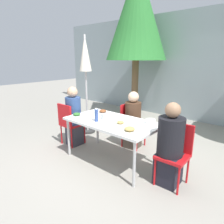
{
  "coord_description": "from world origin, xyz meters",
  "views": [
    {
      "loc": [
        2.1,
        -2.41,
        1.75
      ],
      "look_at": [
        0.0,
        0.0,
        0.88
      ],
      "focal_mm": 32.0,
      "sensor_mm": 36.0,
      "label": 1
    }
  ],
  "objects_px": {
    "person_right": "(170,147)",
    "person_far": "(133,121)",
    "person_left": "(74,117)",
    "chair_left": "(69,121)",
    "closed_umbrella": "(85,63)",
    "chair_far": "(131,122)",
    "tree_behind_right": "(137,13)",
    "salad_bowl": "(150,121)",
    "chair_right": "(175,149)",
    "bottle": "(96,115)",
    "drinking_cup": "(103,116)"
  },
  "relations": [
    {
      "from": "person_right",
      "to": "closed_umbrella",
      "type": "distance_m",
      "value": 2.72
    },
    {
      "from": "chair_right",
      "to": "bottle",
      "type": "bearing_deg",
      "value": 12.01
    },
    {
      "from": "chair_left",
      "to": "person_far",
      "type": "relative_size",
      "value": 0.77
    },
    {
      "from": "person_left",
      "to": "drinking_cup",
      "type": "xyz_separation_m",
      "value": [
        0.88,
        -0.05,
        0.2
      ]
    },
    {
      "from": "chair_right",
      "to": "person_far",
      "type": "distance_m",
      "value": 1.27
    },
    {
      "from": "person_far",
      "to": "bottle",
      "type": "height_order",
      "value": "person_far"
    },
    {
      "from": "chair_far",
      "to": "person_far",
      "type": "xyz_separation_m",
      "value": [
        0.08,
        -0.04,
        0.03
      ]
    },
    {
      "from": "person_right",
      "to": "drinking_cup",
      "type": "xyz_separation_m",
      "value": [
        -1.2,
        -0.07,
        0.23
      ]
    },
    {
      "from": "person_left",
      "to": "person_far",
      "type": "bearing_deg",
      "value": 34.73
    },
    {
      "from": "chair_left",
      "to": "chair_far",
      "type": "bearing_deg",
      "value": 40.31
    },
    {
      "from": "person_left",
      "to": "salad_bowl",
      "type": "height_order",
      "value": "person_left"
    },
    {
      "from": "person_left",
      "to": "person_right",
      "type": "distance_m",
      "value": 2.07
    },
    {
      "from": "chair_left",
      "to": "tree_behind_right",
      "type": "distance_m",
      "value": 3.59
    },
    {
      "from": "chair_right",
      "to": "bottle",
      "type": "relative_size",
      "value": 3.94
    },
    {
      "from": "drinking_cup",
      "to": "chair_far",
      "type": "bearing_deg",
      "value": 88.06
    },
    {
      "from": "chair_left",
      "to": "tree_behind_right",
      "type": "xyz_separation_m",
      "value": [
        -0.24,
        2.64,
        2.42
      ]
    },
    {
      "from": "chair_left",
      "to": "chair_right",
      "type": "bearing_deg",
      "value": 5.18
    },
    {
      "from": "salad_bowl",
      "to": "tree_behind_right",
      "type": "distance_m",
      "value": 3.65
    },
    {
      "from": "chair_far",
      "to": "person_far",
      "type": "distance_m",
      "value": 0.1
    },
    {
      "from": "person_left",
      "to": "chair_far",
      "type": "distance_m",
      "value": 1.16
    },
    {
      "from": "drinking_cup",
      "to": "closed_umbrella",
      "type": "bearing_deg",
      "value": 149.62
    },
    {
      "from": "person_far",
      "to": "drinking_cup",
      "type": "distance_m",
      "value": 0.77
    },
    {
      "from": "chair_left",
      "to": "chair_far",
      "type": "relative_size",
      "value": 1.0
    },
    {
      "from": "chair_right",
      "to": "person_far",
      "type": "bearing_deg",
      "value": -28.31
    },
    {
      "from": "tree_behind_right",
      "to": "bottle",
      "type": "bearing_deg",
      "value": -67.33
    },
    {
      "from": "tree_behind_right",
      "to": "person_left",
      "type": "bearing_deg",
      "value": -83.58
    },
    {
      "from": "salad_bowl",
      "to": "chair_left",
      "type": "bearing_deg",
      "value": -166.77
    },
    {
      "from": "chair_left",
      "to": "closed_umbrella",
      "type": "xyz_separation_m",
      "value": [
        -0.28,
        0.74,
        1.13
      ]
    },
    {
      "from": "closed_umbrella",
      "to": "tree_behind_right",
      "type": "distance_m",
      "value": 2.3
    },
    {
      "from": "person_far",
      "to": "salad_bowl",
      "type": "height_order",
      "value": "person_far"
    },
    {
      "from": "chair_right",
      "to": "salad_bowl",
      "type": "distance_m",
      "value": 0.62
    },
    {
      "from": "chair_right",
      "to": "drinking_cup",
      "type": "relative_size",
      "value": 8.3
    },
    {
      "from": "tree_behind_right",
      "to": "person_right",
      "type": "bearing_deg",
      "value": -47.04
    },
    {
      "from": "chair_right",
      "to": "salad_bowl",
      "type": "xyz_separation_m",
      "value": [
        -0.53,
        0.2,
        0.25
      ]
    },
    {
      "from": "closed_umbrella",
      "to": "bottle",
      "type": "bearing_deg",
      "value": -35.65
    },
    {
      "from": "chair_left",
      "to": "bottle",
      "type": "relative_size",
      "value": 3.94
    },
    {
      "from": "person_right",
      "to": "person_far",
      "type": "height_order",
      "value": "person_right"
    },
    {
      "from": "chair_right",
      "to": "chair_left",
      "type": "bearing_deg",
      "value": 3.26
    },
    {
      "from": "tree_behind_right",
      "to": "chair_left",
      "type": "bearing_deg",
      "value": -84.86
    },
    {
      "from": "chair_left",
      "to": "chair_far",
      "type": "distance_m",
      "value": 1.24
    },
    {
      "from": "chair_right",
      "to": "closed_umbrella",
      "type": "distance_m",
      "value": 2.76
    },
    {
      "from": "chair_left",
      "to": "person_left",
      "type": "relative_size",
      "value": 0.72
    },
    {
      "from": "chair_left",
      "to": "bottle",
      "type": "bearing_deg",
      "value": -7.14
    },
    {
      "from": "chair_far",
      "to": "salad_bowl",
      "type": "height_order",
      "value": "chair_far"
    },
    {
      "from": "chair_right",
      "to": "salad_bowl",
      "type": "bearing_deg",
      "value": -22.18
    },
    {
      "from": "person_left",
      "to": "person_right",
      "type": "bearing_deg",
      "value": 0.96
    },
    {
      "from": "person_right",
      "to": "salad_bowl",
      "type": "distance_m",
      "value": 0.6
    },
    {
      "from": "chair_far",
      "to": "person_right",
      "type": "bearing_deg",
      "value": 55.03
    },
    {
      "from": "person_right",
      "to": "drinking_cup",
      "type": "height_order",
      "value": "person_right"
    },
    {
      "from": "person_right",
      "to": "person_far",
      "type": "xyz_separation_m",
      "value": [
        -1.09,
        0.65,
        -0.02
      ]
    }
  ]
}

